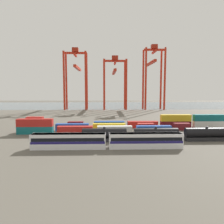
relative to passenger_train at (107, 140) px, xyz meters
The scene contains 26 objects.
ground_plane 60.32m from the passenger_train, 81.30° to the left, with size 420.00×420.00×0.00m, color #5B564C.
harbour_water 167.59m from the passenger_train, 86.88° to the left, with size 400.00×110.00×0.01m, color slate.
passenger_train is the anchor object (origin of this frame).
freight_tank_row 23.33m from the passenger_train, 18.97° to the left, with size 58.63×2.77×4.23m.
shipping_container_0 31.41m from the passenger_train, 141.85° to the left, with size 12.10×2.44×2.60m, color #146066.
shipping_container_1 31.45m from the passenger_train, 141.85° to the left, with size 12.10×2.44×2.60m, color #AD211C.
shipping_container_2 22.29m from the passenger_train, 119.46° to the left, with size 12.10×2.44×2.60m, color #AD211C.
shipping_container_3 19.61m from the passenger_train, 81.83° to the left, with size 12.10×2.44×2.60m, color silver.
shipping_container_4 25.49m from the passenger_train, 49.57° to the left, with size 12.10×2.44×2.60m, color #1C4299.
shipping_container_5 36.42m from the passenger_train, 136.70° to the left, with size 6.04×2.44×2.60m, color orange.
shipping_container_6 36.45m from the passenger_train, 136.70° to the left, with size 6.04×2.44×2.60m, color #AD211C.
shipping_container_7 28.06m from the passenger_train, 117.09° to the left, with size 12.10×2.44×2.60m, color #1C4299.
shipping_container_8 25.00m from the passenger_train, 87.82° to the left, with size 12.10×2.44×2.60m, color gold.
shipping_container_9 28.97m from the passenger_train, 59.56° to the left, with size 6.04×2.44×2.60m, color #AD211C.
shipping_container_10 37.82m from the passenger_train, 41.32° to the left, with size 6.04×2.44×2.60m, color maroon.
shipping_container_11 39.95m from the passenger_train, 130.12° to the left, with size 6.04×2.44×2.60m, color #1C4299.
shipping_container_12 32.94m from the passenger_train, 111.96° to the left, with size 6.04×2.44×2.60m, color maroon.
shipping_container_13 30.58m from the passenger_train, 87.93° to the left, with size 12.10×2.44×2.60m, color #1C4299.
shipping_container_14 33.83m from the passenger_train, 64.56° to the left, with size 12.10×2.44×2.60m, color #AD211C.
shipping_container_15 41.41m from the passenger_train, 47.54° to the left, with size 12.10×2.44×2.60m, color maroon.
shipping_container_16 41.44m from the passenger_train, 47.54° to the left, with size 12.10×2.44×2.60m, color gold.
shipping_container_17 51.43m from the passenger_train, 36.44° to the left, with size 12.10×2.44×2.60m, color silver.
shipping_container_18 51.45m from the passenger_train, 36.44° to the left, with size 12.10×2.44×2.60m, color #146066.
gantry_crane_west 125.10m from the passenger_train, 101.15° to the left, with size 18.16×36.09×48.14m.
gantry_crane_central 123.51m from the passenger_train, 86.50° to the left, with size 18.65×41.62×42.20m.
gantry_crane_east 128.86m from the passenger_train, 72.19° to the left, with size 16.43×35.54×51.00m.
Camera 1 is at (-9.72, -73.72, 14.84)m, focal length 34.30 mm.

